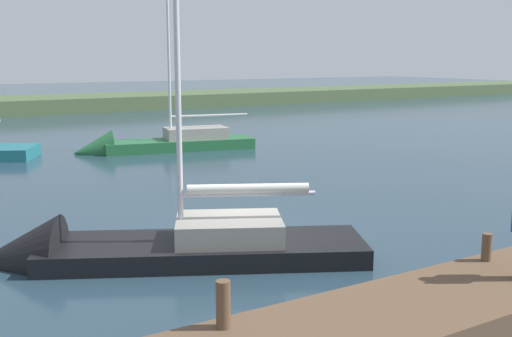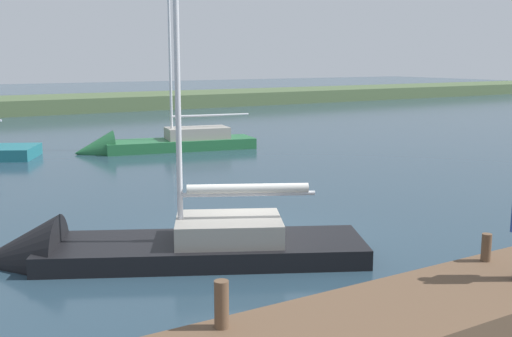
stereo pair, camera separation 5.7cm
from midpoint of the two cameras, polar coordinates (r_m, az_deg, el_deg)
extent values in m
plane|color=#263D4C|center=(15.18, -0.84, -6.62)|extent=(200.00, 200.00, 0.00)
cube|color=brown|center=(10.74, 15.77, -12.77)|extent=(23.01, 2.20, 0.54)
cylinder|color=brown|center=(12.70, 20.47, -6.84)|extent=(0.19, 0.19, 0.54)
cylinder|color=brown|center=(9.08, -3.24, -12.46)|extent=(0.21, 0.21, 0.71)
cube|color=#236638|center=(30.15, -7.18, 1.89)|extent=(7.42, 3.37, 0.86)
cone|color=#236638|center=(29.54, -14.92, 1.45)|extent=(2.14, 2.29, 1.98)
cube|color=gray|center=(30.25, -5.63, 3.30)|extent=(3.24, 2.12, 0.55)
cylinder|color=silver|center=(29.75, -8.15, 10.26)|extent=(0.13, 0.13, 7.94)
cylinder|color=silver|center=(30.34, -4.39, 4.94)|extent=(3.84, 0.88, 0.10)
cube|color=black|center=(13.79, -4.94, -8.24)|extent=(7.23, 5.03, 0.78)
cone|color=black|center=(14.41, -21.41, -8.11)|extent=(2.58, 2.67, 2.06)
cube|color=gray|center=(13.60, -2.64, -5.63)|extent=(2.81, 2.53, 0.50)
cylinder|color=silver|center=(13.11, -7.49, 12.09)|extent=(0.12, 0.12, 8.82)
cylinder|color=silver|center=(13.43, -0.85, -2.37)|extent=(2.68, 1.42, 0.10)
cylinder|color=silver|center=(13.41, -0.85, -1.87)|extent=(2.46, 1.39, 0.21)
camera|label=1|loc=(0.03, -90.11, -0.02)|focal=43.16mm
camera|label=2|loc=(0.03, 89.89, 0.02)|focal=43.16mm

